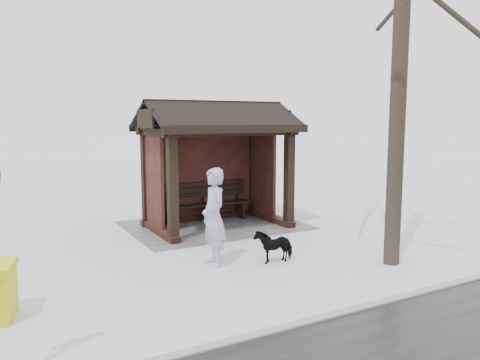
# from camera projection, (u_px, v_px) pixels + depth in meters

# --- Properties ---
(ground) EXTENTS (120.00, 120.00, 0.00)m
(ground) POSITION_uv_depth(u_px,v_px,m) (218.00, 227.00, 11.55)
(ground) COLOR silver
(ground) RESTS_ON ground
(kerb) EXTENTS (120.00, 0.15, 0.06)m
(kerb) POSITION_uv_depth(u_px,v_px,m) (385.00, 302.00, 6.78)
(kerb) COLOR gray
(kerb) RESTS_ON ground
(trampled_patch) EXTENTS (4.20, 3.20, 0.02)m
(trampled_patch) POSITION_uv_depth(u_px,v_px,m) (214.00, 225.00, 11.73)
(trampled_patch) COLOR gray
(trampled_patch) RESTS_ON ground
(bus_shelter) EXTENTS (3.60, 2.40, 3.09)m
(bus_shelter) POSITION_uv_depth(u_px,v_px,m) (214.00, 139.00, 11.41)
(bus_shelter) COLOR #391D14
(bus_shelter) RESTS_ON ground
(pedestrian) EXTENTS (0.48, 0.69, 1.79)m
(pedestrian) POSITION_uv_depth(u_px,v_px,m) (214.00, 217.00, 8.41)
(pedestrian) COLOR #ABA3BF
(pedestrian) RESTS_ON ground
(dog) EXTENTS (0.73, 0.36, 0.61)m
(dog) POSITION_uv_depth(u_px,v_px,m) (274.00, 245.00, 8.74)
(dog) COLOR black
(dog) RESTS_ON ground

